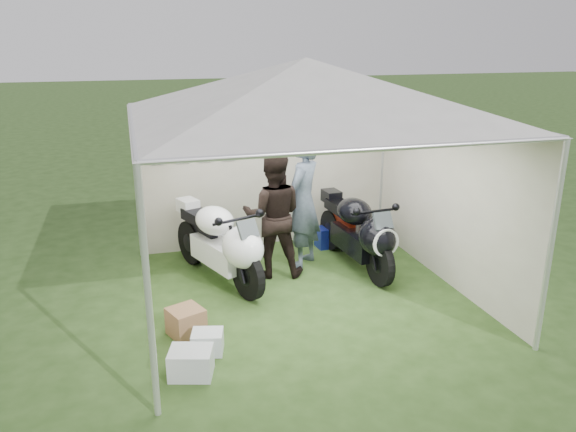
% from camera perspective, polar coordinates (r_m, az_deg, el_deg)
% --- Properties ---
extents(ground, '(80.00, 80.00, 0.00)m').
position_cam_1_polar(ground, '(7.46, 1.63, -7.89)').
color(ground, '#284317').
rests_on(ground, ground).
extents(canopy_tent, '(5.66, 5.66, 3.00)m').
position_cam_1_polar(canopy_tent, '(6.78, 1.73, 12.24)').
color(canopy_tent, silver).
rests_on(canopy_tent, ground).
extents(motorcycle_white, '(1.04, 2.08, 1.07)m').
position_cam_1_polar(motorcycle_white, '(7.62, -6.75, -2.57)').
color(motorcycle_white, black).
rests_on(motorcycle_white, ground).
extents(motorcycle_black, '(0.58, 2.11, 1.04)m').
position_cam_1_polar(motorcycle_black, '(8.09, 7.22, -1.49)').
color(motorcycle_black, black).
rests_on(motorcycle_black, ground).
extents(paddock_stand, '(0.46, 0.31, 0.33)m').
position_cam_1_polar(paddock_stand, '(9.03, 4.28, -2.11)').
color(paddock_stand, '#1D2EBF').
rests_on(paddock_stand, ground).
extents(person_dark_jacket, '(0.99, 0.85, 1.75)m').
position_cam_1_polar(person_dark_jacket, '(7.74, -1.53, 0.07)').
color(person_dark_jacket, black).
rests_on(person_dark_jacket, ground).
extents(person_blue_jacket, '(0.81, 0.83, 1.93)m').
position_cam_1_polar(person_blue_jacket, '(8.06, 1.54, 1.45)').
color(person_blue_jacket, slate).
rests_on(person_blue_jacket, ground).
extents(equipment_box, '(0.66, 0.59, 0.55)m').
position_cam_1_polar(equipment_box, '(9.01, 7.14, -1.51)').
color(equipment_box, black).
rests_on(equipment_box, ground).
extents(crate_0, '(0.50, 0.43, 0.28)m').
position_cam_1_polar(crate_0, '(5.84, -9.83, -14.46)').
color(crate_0, silver).
rests_on(crate_0, ground).
extents(crate_1, '(0.46, 0.46, 0.32)m').
position_cam_1_polar(crate_1, '(6.54, -10.32, -10.53)').
color(crate_1, '#8C6241').
rests_on(crate_1, ground).
extents(crate_2, '(0.38, 0.34, 0.24)m').
position_cam_1_polar(crate_2, '(6.19, -8.17, -12.56)').
color(crate_2, silver).
rests_on(crate_2, ground).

